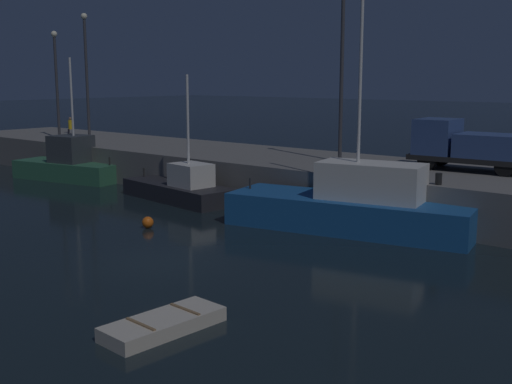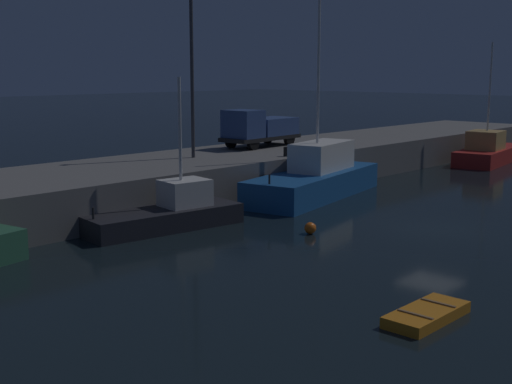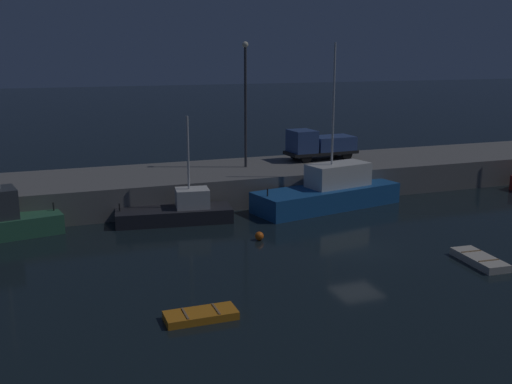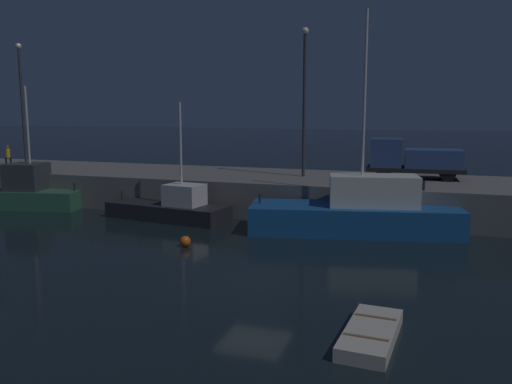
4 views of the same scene
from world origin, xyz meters
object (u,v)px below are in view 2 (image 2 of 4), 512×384
object	(u,v)px
fishing_boat_white	(316,178)
fishing_trawler_green	(167,213)
fishing_trawler_red	(489,152)
bollard_central	(326,148)
lamp_post_central	(192,63)
dinghy_red_small	(427,315)
bollard_west	(286,152)
mooring_buoy_mid	(310,228)
utility_truck	(259,128)

from	to	relation	value
fishing_boat_white	fishing_trawler_green	xyz separation A→B (m)	(-10.68, -0.06, -0.38)
fishing_trawler_red	bollard_central	size ratio (longest dim) A/B	19.41
lamp_post_central	fishing_trawler_green	bearing A→B (deg)	-139.46
fishing_trawler_red	fishing_trawler_green	size ratio (longest dim) A/B	1.27
fishing_trawler_red	fishing_trawler_green	distance (m)	30.80
dinghy_red_small	bollard_west	distance (m)	20.84
fishing_boat_white	mooring_buoy_mid	size ratio (longest dim) A/B	21.81
fishing_trawler_green	bollard_central	world-z (taller)	fishing_trawler_green
fishing_trawler_green	bollard_west	world-z (taller)	fishing_trawler_green
utility_truck	bollard_west	distance (m)	5.27
fishing_trawler_red	mooring_buoy_mid	world-z (taller)	fishing_trawler_red
utility_truck	bollard_central	world-z (taller)	utility_truck
dinghy_red_small	utility_truck	bearing A→B (deg)	53.73
fishing_boat_white	bollard_central	world-z (taller)	fishing_boat_white
lamp_post_central	fishing_trawler_red	bearing A→B (deg)	-14.44
fishing_trawler_red	bollard_west	world-z (taller)	fishing_trawler_red
lamp_post_central	bollard_central	world-z (taller)	lamp_post_central
fishing_trawler_red	mooring_buoy_mid	distance (m)	27.66
bollard_west	dinghy_red_small	bearing A→B (deg)	-127.97
fishing_trawler_red	fishing_boat_white	distance (m)	20.13
bollard_west	fishing_trawler_green	bearing A→B (deg)	-168.82
dinghy_red_small	utility_truck	distance (m)	26.05
mooring_buoy_mid	bollard_central	xyz separation A→B (m)	(10.20, 7.08, 2.10)
fishing_boat_white	lamp_post_central	distance (m)	9.35
fishing_trawler_green	lamp_post_central	xyz separation A→B (m)	(6.47, 5.53, 6.68)
dinghy_red_small	fishing_trawler_red	bearing A→B (deg)	22.24
dinghy_red_small	utility_truck	xyz separation A→B (m)	(15.30, 20.85, 3.16)
fishing_trawler_red	mooring_buoy_mid	xyz separation A→B (m)	(-27.27, -4.61, -0.60)
bollard_central	mooring_buoy_mid	bearing A→B (deg)	-145.22
utility_truck	bollard_west	world-z (taller)	utility_truck
dinghy_red_small	bollard_west	world-z (taller)	bollard_west
fishing_trawler_green	fishing_trawler_red	bearing A→B (deg)	-1.37
mooring_buoy_mid	fishing_boat_white	bearing A→B (deg)	37.05
fishing_trawler_green	utility_truck	xyz separation A→B (m)	(12.99, 6.58, 2.65)
fishing_trawler_green	mooring_buoy_mid	size ratio (longest dim) A/B	14.72
dinghy_red_small	lamp_post_central	bearing A→B (deg)	66.11
fishing_trawler_green	dinghy_red_small	world-z (taller)	fishing_trawler_green
fishing_boat_white	bollard_west	world-z (taller)	fishing_boat_white
fishing_trawler_red	dinghy_red_small	xyz separation A→B (m)	(-33.10, -13.53, -0.70)
dinghy_red_small	bollard_central	xyz separation A→B (m)	(16.03, 16.01, 2.20)
utility_truck	bollard_central	bearing A→B (deg)	-81.42
bollard_west	bollard_central	bearing A→B (deg)	-5.64
fishing_trawler_green	utility_truck	distance (m)	14.80
dinghy_red_small	fishing_trawler_green	bearing A→B (deg)	80.83
utility_truck	bollard_west	size ratio (longest dim) A/B	10.66
bollard_west	mooring_buoy_mid	bearing A→B (deg)	-133.05
utility_truck	dinghy_red_small	bearing A→B (deg)	-126.27
fishing_boat_white	bollard_west	bearing A→B (deg)	96.88
fishing_boat_white	bollard_central	bearing A→B (deg)	28.90
utility_truck	lamp_post_central	bearing A→B (deg)	-170.87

